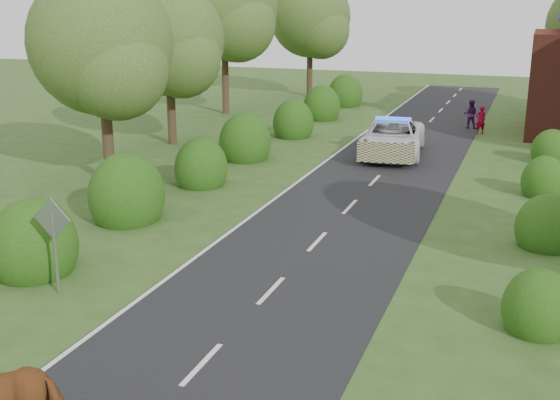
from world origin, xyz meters
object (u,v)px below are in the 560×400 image
at_px(road_sign, 53,232).
at_px(pedestrian_purple, 470,114).
at_px(cow, 14,399).
at_px(police_van, 392,138).
at_px(pedestrian_red, 481,120).

bearing_deg(road_sign, pedestrian_purple, 74.96).
relative_size(cow, pedestrian_purple, 1.40).
height_order(police_van, pedestrian_red, police_van).
xyz_separation_m(police_van, pedestrian_red, (3.49, 7.09, -0.06)).
height_order(police_van, pedestrian_purple, police_van).
height_order(road_sign, pedestrian_purple, road_sign).
bearing_deg(road_sign, police_van, 76.28).
relative_size(road_sign, police_van, 0.40).
bearing_deg(police_van, cow, -99.20).
distance_m(police_van, pedestrian_red, 7.90).
bearing_deg(pedestrian_red, pedestrian_purple, -94.86).
height_order(cow, police_van, police_van).
distance_m(road_sign, cow, 6.33).
xyz_separation_m(road_sign, cow, (3.22, -5.39, -0.83)).
bearing_deg(pedestrian_red, police_van, 34.84).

